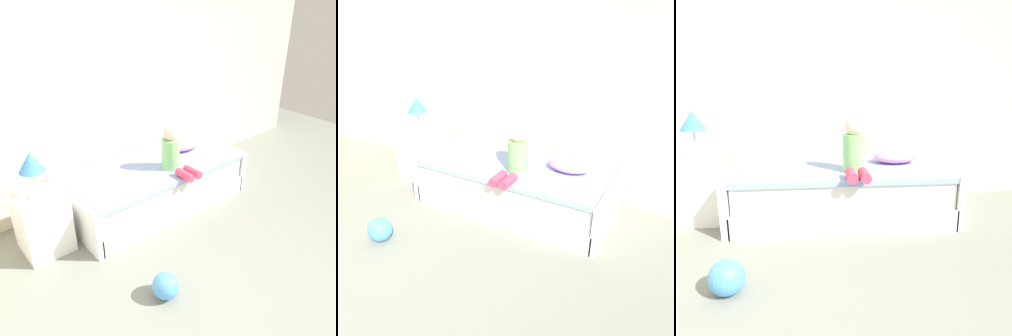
% 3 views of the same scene
% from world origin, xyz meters
% --- Properties ---
extents(ground_plane, '(9.20, 9.20, 0.00)m').
position_xyz_m(ground_plane, '(0.00, 0.00, 0.00)').
color(ground_plane, gray).
extents(wall_rear, '(7.20, 0.10, 2.90)m').
position_xyz_m(wall_rear, '(0.00, 2.60, 1.45)').
color(wall_rear, beige).
rests_on(wall_rear, ground).
extents(bed, '(2.11, 1.00, 0.50)m').
position_xyz_m(bed, '(0.37, 2.00, 0.25)').
color(bed, white).
rests_on(bed, ground).
extents(nightstand, '(0.44, 0.44, 0.60)m').
position_xyz_m(nightstand, '(-0.98, 2.01, 0.30)').
color(nightstand, white).
rests_on(nightstand, ground).
extents(table_lamp, '(0.24, 0.24, 0.45)m').
position_xyz_m(table_lamp, '(-0.98, 2.01, 0.94)').
color(table_lamp, silver).
rests_on(table_lamp, nightstand).
extents(child_figure, '(0.20, 0.51, 0.50)m').
position_xyz_m(child_figure, '(0.47, 1.77, 0.70)').
color(child_figure, '#7FC672').
rests_on(child_figure, bed).
extents(pillow, '(0.44, 0.30, 0.13)m').
position_xyz_m(pillow, '(0.92, 2.10, 0.56)').
color(pillow, '#EA8CC6').
rests_on(pillow, bed).
extents(toy_ball, '(0.23, 0.23, 0.23)m').
position_xyz_m(toy_ball, '(-0.46, 0.78, 0.12)').
color(toy_ball, '#4C99E5').
rests_on(toy_ball, ground).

